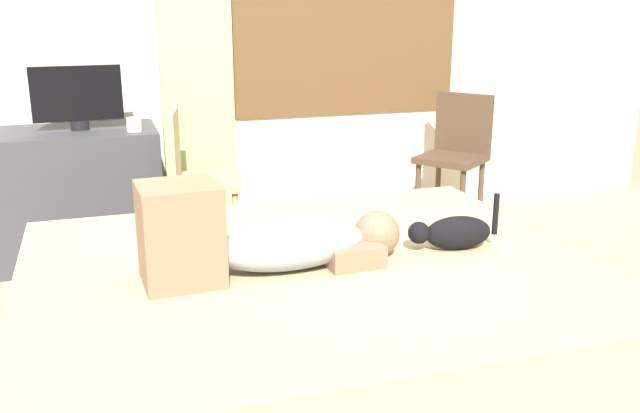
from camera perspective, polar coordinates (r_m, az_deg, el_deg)
ground_plane at (r=2.78m, az=2.20°, el=-14.43°), size 16.00×16.00×0.00m
bed at (r=2.64m, az=-0.74°, el=-9.93°), size 2.09×1.73×0.51m
person_lying at (r=2.44m, az=-4.68°, el=-2.73°), size 0.94×0.30×0.34m
cat at (r=2.70m, az=10.79°, el=-2.08°), size 0.36×0.14×0.21m
desk at (r=4.20m, az=-19.07°, el=0.92°), size 0.90×0.56×0.74m
tv_monitor at (r=4.09m, az=-19.17°, el=8.44°), size 0.48×0.10×0.35m
cup at (r=3.96m, az=-14.90°, el=6.45°), size 0.08×0.08×0.08m
chair_by_desk at (r=3.92m, az=-10.25°, el=2.61°), size 0.45×0.45×0.86m
chair_spare at (r=4.60m, az=11.02°, el=4.56°), size 0.53×0.53×0.86m
curtain_left at (r=4.39m, az=-10.19°, el=14.14°), size 0.44×0.06×2.54m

